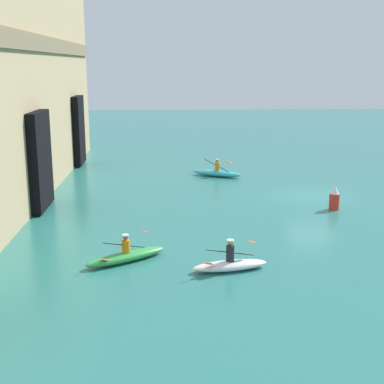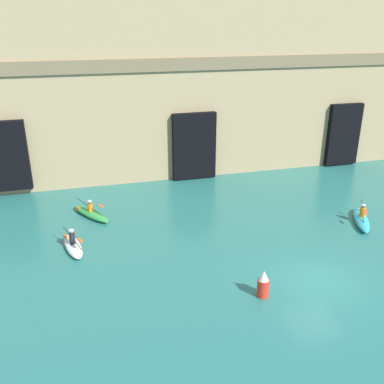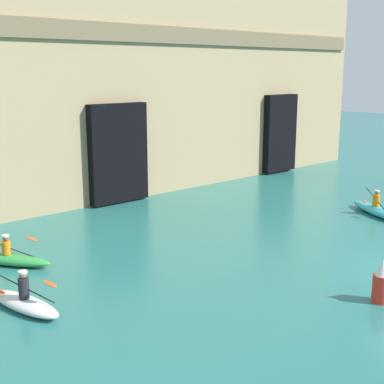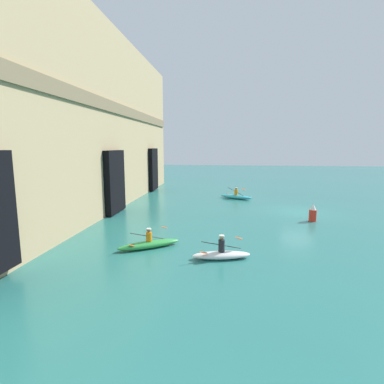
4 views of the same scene
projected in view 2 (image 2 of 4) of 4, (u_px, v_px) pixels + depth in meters
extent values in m
plane|color=#28706B|center=(318.00, 281.00, 20.05)|extent=(120.00, 120.00, 0.00)
cube|color=tan|center=(176.00, 73.00, 32.71)|extent=(40.65, 6.07, 14.93)
cube|color=#79674A|center=(186.00, 64.00, 29.58)|extent=(39.84, 0.24, 0.88)
cube|color=black|center=(4.00, 156.00, 28.63)|extent=(3.16, 0.70, 4.79)
cube|color=black|center=(194.00, 146.00, 31.86)|extent=(3.25, 0.70, 4.98)
cube|color=black|center=(343.00, 134.00, 34.83)|extent=(2.75, 0.70, 4.99)
ellipsoid|color=green|center=(91.00, 214.00, 26.45)|extent=(2.43, 3.24, 0.38)
cylinder|color=orange|center=(90.00, 208.00, 26.28)|extent=(0.31, 0.31, 0.47)
sphere|color=brown|center=(90.00, 202.00, 26.15)|extent=(0.21, 0.21, 0.21)
cylinder|color=silver|center=(90.00, 201.00, 26.12)|extent=(0.26, 0.26, 0.06)
cylinder|color=black|center=(90.00, 207.00, 26.28)|extent=(1.51, 1.58, 0.76)
ellipsoid|color=#D84C19|center=(79.00, 209.00, 26.86)|extent=(0.43, 0.44, 0.19)
ellipsoid|color=#D84C19|center=(101.00, 206.00, 25.69)|extent=(0.43, 0.44, 0.19)
ellipsoid|color=white|center=(73.00, 246.00, 22.75)|extent=(1.33, 2.92, 0.35)
cylinder|color=#232328|center=(72.00, 239.00, 22.57)|extent=(0.30, 0.30, 0.60)
sphere|color=#9E704C|center=(71.00, 232.00, 22.41)|extent=(0.21, 0.21, 0.21)
cylinder|color=silver|center=(71.00, 230.00, 22.38)|extent=(0.26, 0.26, 0.06)
cylinder|color=black|center=(72.00, 238.00, 22.56)|extent=(0.95, 1.89, 0.61)
ellipsoid|color=#D84C19|center=(80.00, 240.00, 21.81)|extent=(0.35, 0.47, 0.17)
ellipsoid|color=#D84C19|center=(65.00, 236.00, 23.30)|extent=(0.35, 0.47, 0.17)
ellipsoid|color=#33B2C6|center=(361.00, 219.00, 25.70)|extent=(2.21, 3.45, 0.41)
cylinder|color=orange|center=(363.00, 212.00, 25.51)|extent=(0.34, 0.34, 0.56)
sphere|color=brown|center=(364.00, 206.00, 25.37)|extent=(0.19, 0.19, 0.19)
cylinder|color=silver|center=(364.00, 205.00, 25.34)|extent=(0.24, 0.24, 0.06)
cylinder|color=black|center=(363.00, 212.00, 25.50)|extent=(0.94, 1.68, 0.81)
ellipsoid|color=#D84C19|center=(365.00, 212.00, 24.62)|extent=(0.36, 0.46, 0.21)
ellipsoid|color=#D84C19|center=(360.00, 211.00, 26.37)|extent=(0.36, 0.46, 0.21)
cylinder|color=red|center=(263.00, 288.00, 18.86)|extent=(0.53, 0.53, 0.84)
cone|color=white|center=(264.00, 276.00, 18.62)|extent=(0.45, 0.45, 0.45)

